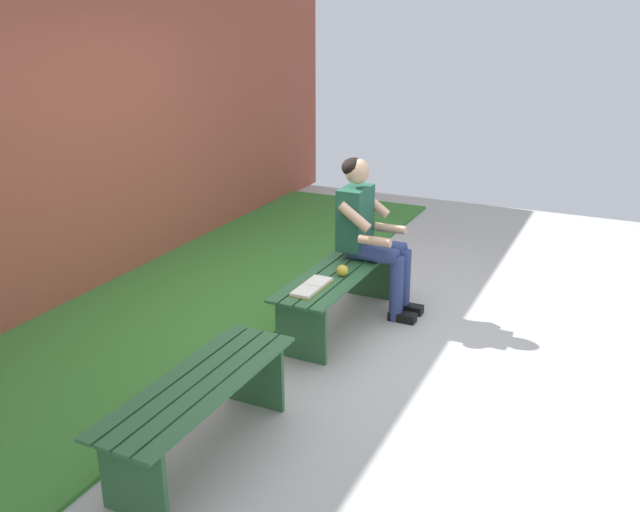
% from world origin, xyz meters
% --- Properties ---
extents(ground_plane, '(10.00, 7.00, 0.04)m').
position_xyz_m(ground_plane, '(0.94, 1.00, -0.02)').
color(ground_plane, '#B2B2AD').
extents(grass_strip, '(9.00, 1.93, 0.03)m').
position_xyz_m(grass_strip, '(0.94, -1.34, 0.01)').
color(grass_strip, '#387A2D').
rests_on(grass_strip, ground).
extents(brick_wall, '(9.50, 0.24, 2.64)m').
position_xyz_m(brick_wall, '(0.50, -2.35, 1.32)').
color(brick_wall, '#9E4C38').
rests_on(brick_wall, ground).
extents(bench_near, '(1.52, 0.45, 0.46)m').
position_xyz_m(bench_near, '(0.00, 0.00, 0.35)').
color(bench_near, '#2D6038').
rests_on(bench_near, ground).
extents(bench_far, '(1.39, 0.45, 0.46)m').
position_xyz_m(bench_far, '(1.87, 0.00, 0.34)').
color(bench_far, '#2D6038').
rests_on(bench_far, ground).
extents(person_seated, '(0.50, 0.69, 1.27)m').
position_xyz_m(person_seated, '(-0.37, 0.10, 0.70)').
color(person_seated, '#1E513D').
rests_on(person_seated, ground).
extents(apple, '(0.09, 0.09, 0.09)m').
position_xyz_m(apple, '(0.10, 0.08, 0.51)').
color(apple, gold).
rests_on(apple, bench_near).
extents(book_open, '(0.41, 0.16, 0.02)m').
position_xyz_m(book_open, '(0.42, -0.03, 0.47)').
color(book_open, white).
rests_on(book_open, bench_near).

